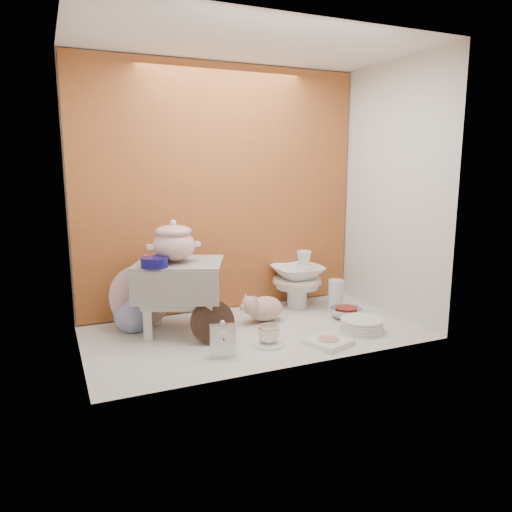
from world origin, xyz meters
The scene contains 17 objects.
ground centered at (0.00, 0.00, 0.00)m, with size 1.80×1.80×0.00m, color silver.
niche_shell centered at (0.00, 0.18, 0.93)m, with size 1.86×1.03×1.53m.
step_stool centered at (-0.37, 0.17, 0.20)m, with size 0.45×0.39×0.39m, color silver, non-canonical shape.
soup_tureen centered at (-0.39, 0.16, 0.51)m, with size 0.27×0.27×0.23m, color white, non-canonical shape.
cobalt_bowl centered at (-0.52, 0.07, 0.42)m, with size 0.14×0.14×0.05m, color #0F0B54.
floral_platter centered at (-0.55, 0.34, 0.17)m, with size 0.36×0.11×0.35m, color white, non-canonical shape.
blue_white_vase centered at (-0.60, 0.29, 0.11)m, with size 0.21×0.21×0.22m, color silver.
lacquer_tray centered at (-0.26, -0.06, 0.11)m, with size 0.23×0.10×0.22m, color black, non-canonical shape.
mantel_clock centered at (-0.28, -0.26, 0.09)m, with size 0.12×0.04×0.18m, color silver.
plush_pig centered at (0.13, 0.14, 0.08)m, with size 0.27×0.19×0.16m, color tan.
teacup_saucer centered at (-0.01, -0.21, 0.01)m, with size 0.17×0.17×0.01m, color white.
gold_rim_teacup centered at (-0.01, -0.21, 0.06)m, with size 0.11×0.11×0.09m, color white.
lattice_dish centered at (0.27, -0.33, 0.01)m, with size 0.20×0.20×0.03m, color white.
dinner_plate_stack centered at (0.54, -0.23, 0.04)m, with size 0.24×0.24×0.07m, color white.
crystal_bowl centered at (0.60, 0.00, 0.03)m, with size 0.20×0.20×0.06m, color silver.
clear_glass_vase centered at (0.63, 0.16, 0.10)m, with size 0.10×0.10×0.20m, color silver.
porcelain_tower centered at (0.44, 0.33, 0.18)m, with size 0.32×0.32×0.36m, color white, non-canonical shape.
Camera 1 is at (-1.01, -2.33, 0.91)m, focal length 34.00 mm.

